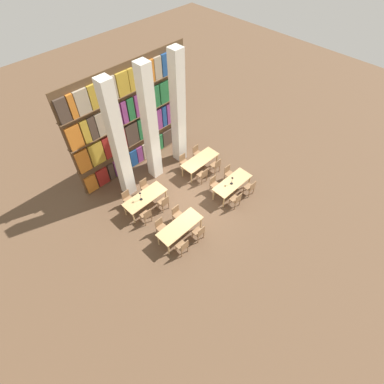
{
  "coord_description": "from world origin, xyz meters",
  "views": [
    {
      "loc": [
        -6.48,
        -6.62,
        11.29
      ],
      "look_at": [
        0.0,
        -0.11,
        0.68
      ],
      "focal_mm": 28.0,
      "sensor_mm": 36.0,
      "label": 1
    }
  ],
  "objects_px": {
    "chair_7": "(229,173)",
    "chair_14": "(216,165)",
    "chair_13": "(184,162)",
    "chair_3": "(177,214)",
    "chair_15": "(197,153)",
    "pillar_center": "(150,126)",
    "desk_lamp_0": "(232,179)",
    "desk_lamp_1": "(140,195)",
    "reading_table_0": "(180,227)",
    "chair_6": "(250,187)",
    "reading_table_3": "(200,161)",
    "pillar_right": "(178,111)",
    "chair_2": "(199,232)",
    "chair_9": "(128,198)",
    "chair_1": "(161,227)",
    "chair_12": "(203,175)",
    "pillar_left": "(118,144)",
    "chair_8": "(146,215)",
    "reading_table_2": "(145,198)",
    "chair_10": "(164,202)",
    "chair_11": "(145,187)",
    "chair_4": "(236,199)",
    "chair_5": "(214,184)",
    "chair_0": "(183,246)"
  },
  "relations": [
    {
      "from": "chair_7",
      "to": "desk_lamp_0",
      "type": "xyz_separation_m",
      "value": [
        -0.66,
        -0.71,
        0.57
      ]
    },
    {
      "from": "pillar_center",
      "to": "chair_13",
      "type": "height_order",
      "value": "pillar_center"
    },
    {
      "from": "chair_3",
      "to": "chair_13",
      "type": "bearing_deg",
      "value": -138.84
    },
    {
      "from": "pillar_right",
      "to": "chair_12",
      "type": "relative_size",
      "value": 6.69
    },
    {
      "from": "chair_7",
      "to": "chair_14",
      "type": "xyz_separation_m",
      "value": [
        -0.04,
        0.83,
        0.0
      ]
    },
    {
      "from": "chair_9",
      "to": "desk_lamp_1",
      "type": "bearing_deg",
      "value": 113.89
    },
    {
      "from": "chair_1",
      "to": "chair_3",
      "type": "bearing_deg",
      "value": -180.0
    },
    {
      "from": "chair_1",
      "to": "chair_15",
      "type": "relative_size",
      "value": 1.0
    },
    {
      "from": "chair_3",
      "to": "chair_13",
      "type": "xyz_separation_m",
      "value": [
        2.58,
        2.25,
        0.0
      ]
    },
    {
      "from": "chair_2",
      "to": "pillar_right",
      "type": "bearing_deg",
      "value": 55.7
    },
    {
      "from": "chair_6",
      "to": "reading_table_3",
      "type": "relative_size",
      "value": 0.43
    },
    {
      "from": "chair_5",
      "to": "chair_13",
      "type": "height_order",
      "value": "same"
    },
    {
      "from": "chair_7",
      "to": "chair_11",
      "type": "height_order",
      "value": "same"
    },
    {
      "from": "pillar_left",
      "to": "chair_0",
      "type": "relative_size",
      "value": 6.69
    },
    {
      "from": "chair_7",
      "to": "chair_9",
      "type": "height_order",
      "value": "same"
    },
    {
      "from": "chair_1",
      "to": "chair_14",
      "type": "bearing_deg",
      "value": -169.04
    },
    {
      "from": "chair_3",
      "to": "reading_table_2",
      "type": "distance_m",
      "value": 1.7
    },
    {
      "from": "pillar_right",
      "to": "desk_lamp_1",
      "type": "relative_size",
      "value": 12.02
    },
    {
      "from": "chair_7",
      "to": "reading_table_3",
      "type": "distance_m",
      "value": 1.61
    },
    {
      "from": "pillar_left",
      "to": "pillar_center",
      "type": "height_order",
      "value": "same"
    },
    {
      "from": "chair_6",
      "to": "chair_12",
      "type": "relative_size",
      "value": 1.0
    },
    {
      "from": "chair_12",
      "to": "chair_2",
      "type": "bearing_deg",
      "value": -138.84
    },
    {
      "from": "pillar_left",
      "to": "chair_11",
      "type": "height_order",
      "value": "pillar_left"
    },
    {
      "from": "reading_table_0",
      "to": "desk_lamp_0",
      "type": "relative_size",
      "value": 4.57
    },
    {
      "from": "chair_12",
      "to": "chair_14",
      "type": "height_order",
      "value": "same"
    },
    {
      "from": "desk_lamp_0",
      "to": "chair_13",
      "type": "relative_size",
      "value": 0.51
    },
    {
      "from": "reading_table_2",
      "to": "desk_lamp_0",
      "type": "bearing_deg",
      "value": -33.28
    },
    {
      "from": "chair_6",
      "to": "chair_10",
      "type": "distance_m",
      "value": 4.23
    },
    {
      "from": "chair_7",
      "to": "desk_lamp_0",
      "type": "height_order",
      "value": "desk_lamp_0"
    },
    {
      "from": "chair_2",
      "to": "chair_7",
      "type": "bearing_deg",
      "value": 21.62
    },
    {
      "from": "reading_table_2",
      "to": "chair_15",
      "type": "xyz_separation_m",
      "value": [
        4.08,
        0.64,
        -0.18
      ]
    },
    {
      "from": "chair_13",
      "to": "chair_14",
      "type": "xyz_separation_m",
      "value": [
        0.98,
        -1.38,
        0.0
      ]
    },
    {
      "from": "reading_table_2",
      "to": "chair_13",
      "type": "relative_size",
      "value": 2.33
    },
    {
      "from": "chair_6",
      "to": "chair_14",
      "type": "height_order",
      "value": "same"
    },
    {
      "from": "reading_table_2",
      "to": "chair_9",
      "type": "distance_m",
      "value": 0.88
    },
    {
      "from": "pillar_center",
      "to": "chair_0",
      "type": "distance_m",
      "value": 5.56
    },
    {
      "from": "pillar_left",
      "to": "chair_9",
      "type": "xyz_separation_m",
      "value": [
        -0.57,
        -0.75,
        -2.51
      ]
    },
    {
      "from": "pillar_left",
      "to": "chair_8",
      "type": "relative_size",
      "value": 6.69
    },
    {
      "from": "pillar_left",
      "to": "pillar_right",
      "type": "distance_m",
      "value": 3.49
    },
    {
      "from": "chair_4",
      "to": "pillar_right",
      "type": "bearing_deg",
      "value": 83.66
    },
    {
      "from": "chair_7",
      "to": "chair_8",
      "type": "bearing_deg",
      "value": -10.68
    },
    {
      "from": "chair_5",
      "to": "reading_table_2",
      "type": "height_order",
      "value": "chair_5"
    },
    {
      "from": "chair_15",
      "to": "chair_9",
      "type": "bearing_deg",
      "value": -0.58
    },
    {
      "from": "chair_3",
      "to": "chair_15",
      "type": "relative_size",
      "value": 1.0
    },
    {
      "from": "chair_13",
      "to": "chair_14",
      "type": "distance_m",
      "value": 1.69
    },
    {
      "from": "chair_1",
      "to": "chair_15",
      "type": "xyz_separation_m",
      "value": [
        4.53,
        2.25,
        0.0
      ]
    },
    {
      "from": "pillar_center",
      "to": "chair_3",
      "type": "distance_m",
      "value": 4.15
    },
    {
      "from": "chair_9",
      "to": "chair_15",
      "type": "relative_size",
      "value": 1.0
    },
    {
      "from": "pillar_center",
      "to": "chair_7",
      "type": "relative_size",
      "value": 6.69
    },
    {
      "from": "desk_lamp_0",
      "to": "desk_lamp_1",
      "type": "distance_m",
      "value": 4.32
    }
  ]
}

